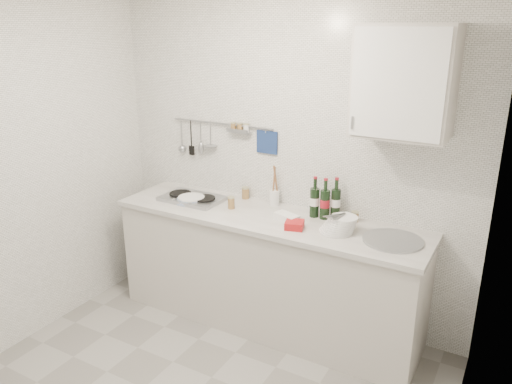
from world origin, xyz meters
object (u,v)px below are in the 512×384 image
wine_bottles (325,198)px  utensil_crock (274,196)px  plate_stack_sink (340,225)px  wall_cabinet (404,82)px  plate_stack_hob (190,199)px

wine_bottles → utensil_crock: (-0.45, 0.05, -0.08)m
plate_stack_sink → wine_bottles: bearing=133.9°
wall_cabinet → plate_stack_sink: (-0.32, -0.15, -0.98)m
plate_stack_hob → plate_stack_sink: bearing=0.9°
wine_bottles → utensil_crock: bearing=173.2°
plate_stack_hob → wine_bottles: size_ratio=0.77×
plate_stack_hob → wine_bottles: wine_bottles is taller
wall_cabinet → wine_bottles: size_ratio=2.26×
wall_cabinet → wine_bottles: 1.01m
utensil_crock → plate_stack_hob: bearing=-156.2°
wall_cabinet → plate_stack_hob: (-1.59, -0.17, -1.01)m
wall_cabinet → utensil_crock: wall_cabinet is taller
plate_stack_sink → wine_bottles: (-0.19, 0.20, 0.10)m
wall_cabinet → plate_stack_hob: bearing=-174.0°
plate_stack_hob → utensil_crock: 0.69m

